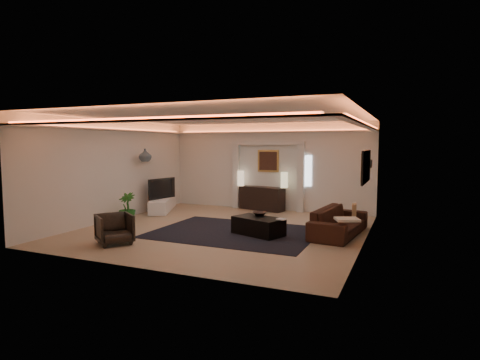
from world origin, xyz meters
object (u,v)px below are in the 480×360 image
at_px(console, 262,198).
at_px(coffee_table, 258,227).
at_px(sofa, 339,222).
at_px(armchair, 114,229).

xyz_separation_m(console, coffee_table, (1.18, -3.47, -0.20)).
height_order(sofa, coffee_table, sofa).
bearing_deg(coffee_table, sofa, 43.37).
relative_size(sofa, armchair, 3.04).
xyz_separation_m(coffee_table, armchair, (-2.62, -2.09, 0.13)).
distance_m(sofa, armchair, 5.27).
height_order(console, sofa, console).
relative_size(coffee_table, armchair, 1.64).
bearing_deg(armchair, coffee_table, -16.05).
bearing_deg(console, coffee_table, -57.40).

